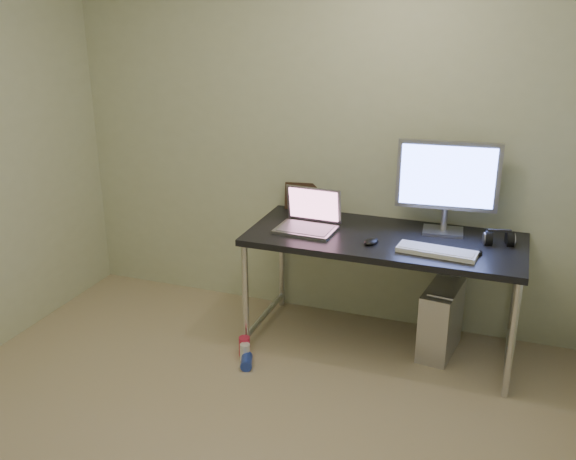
# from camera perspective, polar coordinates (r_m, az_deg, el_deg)

# --- Properties ---
(wall_back) EXTENTS (3.50, 0.02, 2.50)m
(wall_back) POSITION_cam_1_polar(r_m,az_deg,el_deg) (4.28, 2.69, 8.21)
(wall_back) COLOR beige
(wall_back) RESTS_ON ground
(desk) EXTENTS (1.67, 0.73, 0.75)m
(desk) POSITION_cam_1_polar(r_m,az_deg,el_deg) (3.98, 8.53, -1.59)
(desk) COLOR black
(desk) RESTS_ON ground
(tower_computer) EXTENTS (0.24, 0.44, 0.47)m
(tower_computer) POSITION_cam_1_polar(r_m,az_deg,el_deg) (4.16, 13.44, -7.76)
(tower_computer) COLOR silver
(tower_computer) RESTS_ON ground
(cable_a) EXTENTS (0.01, 0.16, 0.69)m
(cable_a) POSITION_cam_1_polar(r_m,az_deg,el_deg) (4.33, 13.41, -4.05)
(cable_a) COLOR black
(cable_a) RESTS_ON ground
(cable_b) EXTENTS (0.02, 0.11, 0.71)m
(cable_b) POSITION_cam_1_polar(r_m,az_deg,el_deg) (4.31, 14.54, -4.54)
(cable_b) COLOR black
(cable_b) RESTS_ON ground
(can_red) EXTENTS (0.09, 0.09, 0.13)m
(can_red) POSITION_cam_1_polar(r_m,az_deg,el_deg) (4.09, -3.89, -10.28)
(can_red) COLOR #D02044
(can_red) RESTS_ON ground
(can_white) EXTENTS (0.08, 0.08, 0.11)m
(can_white) POSITION_cam_1_polar(r_m,az_deg,el_deg) (4.04, -3.84, -10.80)
(can_white) COLOR white
(can_white) RESTS_ON ground
(can_blue) EXTENTS (0.11, 0.14, 0.07)m
(can_blue) POSITION_cam_1_polar(r_m,az_deg,el_deg) (3.99, -3.70, -11.59)
(can_blue) COLOR #263EB5
(can_blue) RESTS_ON ground
(laptop) EXTENTS (0.37, 0.31, 0.25)m
(laptop) POSITION_cam_1_polar(r_m,az_deg,el_deg) (4.02, 1.86, 0.92)
(laptop) COLOR #9F9FA6
(laptop) RESTS_ON desk
(monitor) EXTENTS (0.61, 0.20, 0.57)m
(monitor) POSITION_cam_1_polar(r_m,az_deg,el_deg) (3.99, 13.99, 4.33)
(monitor) COLOR #9F9FA6
(monitor) RESTS_ON desk
(keyboard) EXTENTS (0.46, 0.19, 0.03)m
(keyboard) POSITION_cam_1_polar(r_m,az_deg,el_deg) (3.74, 13.10, -1.87)
(keyboard) COLOR white
(keyboard) RESTS_ON desk
(mouse_right) EXTENTS (0.08, 0.11, 0.03)m
(mouse_right) POSITION_cam_1_polar(r_m,az_deg,el_deg) (3.79, 16.44, -1.84)
(mouse_right) COLOR black
(mouse_right) RESTS_ON desk
(mouse_left) EXTENTS (0.10, 0.13, 0.04)m
(mouse_left) POSITION_cam_1_polar(r_m,az_deg,el_deg) (3.82, 7.41, -0.93)
(mouse_left) COLOR black
(mouse_left) RESTS_ON desk
(headphones) EXTENTS (0.18, 0.11, 0.11)m
(headphones) POSITION_cam_1_polar(r_m,az_deg,el_deg) (3.98, 18.23, -0.77)
(headphones) COLOR black
(headphones) RESTS_ON desk
(picture_frame) EXTENTS (0.24, 0.11, 0.19)m
(picture_frame) POSITION_cam_1_polar(r_m,az_deg,el_deg) (4.39, 1.22, 3.02)
(picture_frame) COLOR black
(picture_frame) RESTS_ON desk
(webcam) EXTENTS (0.05, 0.04, 0.12)m
(webcam) POSITION_cam_1_polar(r_m,az_deg,el_deg) (4.24, 3.97, 2.31)
(webcam) COLOR silver
(webcam) RESTS_ON desk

